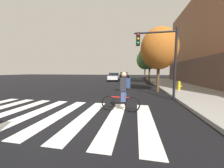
# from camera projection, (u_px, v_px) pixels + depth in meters

# --- Properties ---
(ground_plane) EXTENTS (120.00, 120.00, 0.00)m
(ground_plane) POSITION_uv_depth(u_px,v_px,m) (56.00, 114.00, 4.99)
(ground_plane) COLOR black
(crosswalk_stripes) EXTENTS (8.29, 4.00, 0.01)m
(crosswalk_stripes) POSITION_uv_depth(u_px,v_px,m) (48.00, 114.00, 5.06)
(crosswalk_stripes) COLOR silver
(crosswalk_stripes) RESTS_ON ground
(sedan_mid) EXTENTS (2.16, 4.32, 1.47)m
(sedan_mid) POSITION_uv_depth(u_px,v_px,m) (114.00, 77.00, 22.58)
(sedan_mid) COLOR silver
(sedan_mid) RESTS_ON ground
(sedan_far) EXTENTS (2.11, 4.41, 1.52)m
(sedan_far) POSITION_uv_depth(u_px,v_px,m) (124.00, 75.00, 29.70)
(sedan_far) COLOR black
(sedan_far) RESTS_ON ground
(cyclist) EXTENTS (1.71, 0.38, 1.69)m
(cyclist) POSITION_uv_depth(u_px,v_px,m) (123.00, 92.00, 5.28)
(cyclist) COLOR black
(cyclist) RESTS_ON ground
(traffic_light_near) EXTENTS (2.47, 0.28, 4.20)m
(traffic_light_near) POSITION_uv_depth(u_px,v_px,m) (161.00, 52.00, 7.34)
(traffic_light_near) COLOR black
(traffic_light_near) RESTS_ON ground
(fire_hydrant) EXTENTS (0.33, 0.22, 0.78)m
(fire_hydrant) POSITION_uv_depth(u_px,v_px,m) (179.00, 86.00, 10.27)
(fire_hydrant) COLOR gold
(fire_hydrant) RESTS_ON sidewalk
(street_tree_near) EXTENTS (2.99, 2.99, 5.32)m
(street_tree_near) POSITION_uv_depth(u_px,v_px,m) (159.00, 49.00, 10.25)
(street_tree_near) COLOR #4C3823
(street_tree_near) RESTS_ON ground
(street_tree_mid) EXTENTS (3.26, 3.26, 5.80)m
(street_tree_mid) POSITION_uv_depth(u_px,v_px,m) (150.00, 57.00, 18.58)
(street_tree_mid) COLOR #4C3823
(street_tree_mid) RESTS_ON ground
(street_tree_far) EXTENTS (3.38, 3.38, 6.00)m
(street_tree_far) POSITION_uv_depth(u_px,v_px,m) (145.00, 60.00, 24.75)
(street_tree_far) COLOR #4C3823
(street_tree_far) RESTS_ON ground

